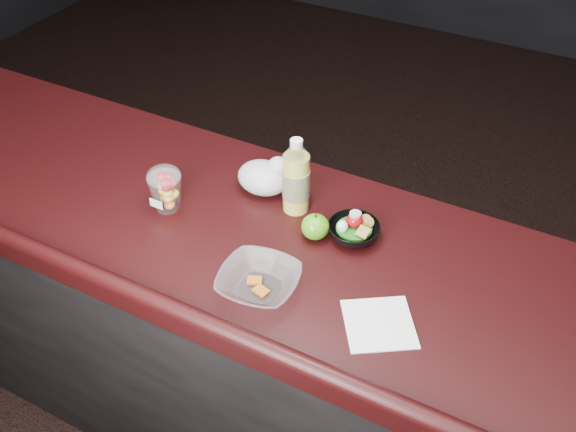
{
  "coord_description": "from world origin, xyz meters",
  "views": [
    {
      "loc": [
        0.61,
        -0.82,
        2.2
      ],
      "look_at": [
        0.02,
        0.31,
        1.1
      ],
      "focal_mm": 40.0,
      "sensor_mm": 36.0,
      "label": 1
    }
  ],
  "objects_px": {
    "green_apple": "(315,227)",
    "takeout_bowl": "(259,282)",
    "lemonade_bottle": "(296,181)",
    "snack_bowl": "(354,230)",
    "fruit_cup": "(165,188)"
  },
  "relations": [
    {
      "from": "takeout_bowl",
      "to": "snack_bowl",
      "type": "bearing_deg",
      "value": 65.02
    },
    {
      "from": "lemonade_bottle",
      "to": "takeout_bowl",
      "type": "distance_m",
      "value": 0.33
    },
    {
      "from": "green_apple",
      "to": "lemonade_bottle",
      "type": "bearing_deg",
      "value": 140.76
    },
    {
      "from": "snack_bowl",
      "to": "takeout_bowl",
      "type": "distance_m",
      "value": 0.31
    },
    {
      "from": "fruit_cup",
      "to": "takeout_bowl",
      "type": "distance_m",
      "value": 0.42
    },
    {
      "from": "snack_bowl",
      "to": "takeout_bowl",
      "type": "relative_size",
      "value": 0.85
    },
    {
      "from": "snack_bowl",
      "to": "takeout_bowl",
      "type": "bearing_deg",
      "value": -114.98
    },
    {
      "from": "lemonade_bottle",
      "to": "takeout_bowl",
      "type": "xyz_separation_m",
      "value": [
        0.06,
        -0.32,
        -0.07
      ]
    },
    {
      "from": "fruit_cup",
      "to": "takeout_bowl",
      "type": "xyz_separation_m",
      "value": [
        0.39,
        -0.15,
        -0.05
      ]
    },
    {
      "from": "lemonade_bottle",
      "to": "green_apple",
      "type": "height_order",
      "value": "lemonade_bottle"
    },
    {
      "from": "takeout_bowl",
      "to": "lemonade_bottle",
      "type": "bearing_deg",
      "value": 100.88
    },
    {
      "from": "lemonade_bottle",
      "to": "fruit_cup",
      "type": "relative_size",
      "value": 1.69
    },
    {
      "from": "lemonade_bottle",
      "to": "green_apple",
      "type": "xyz_separation_m",
      "value": [
        0.1,
        -0.08,
        -0.06
      ]
    },
    {
      "from": "green_apple",
      "to": "fruit_cup",
      "type": "bearing_deg",
      "value": -168.81
    },
    {
      "from": "green_apple",
      "to": "takeout_bowl",
      "type": "height_order",
      "value": "green_apple"
    }
  ]
}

